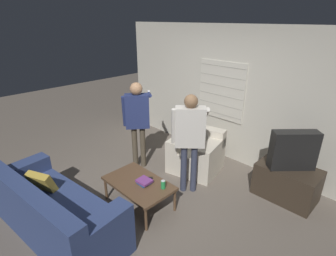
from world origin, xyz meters
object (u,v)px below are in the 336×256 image
(coffee_table, at_px, (139,184))
(person_left_standing, at_px, (137,115))
(couch_blue, at_px, (54,213))
(spare_remote, at_px, (148,178))
(tv, at_px, (293,150))
(book_stack, at_px, (144,182))
(armchair_beige, at_px, (197,153))
(person_right_standing, at_px, (190,133))
(soda_can, at_px, (163,184))

(coffee_table, bearing_deg, person_left_standing, 140.41)
(couch_blue, relative_size, spare_remote, 17.03)
(couch_blue, bearing_deg, tv, 51.14)
(book_stack, bearing_deg, armchair_beige, 95.48)
(couch_blue, relative_size, tv, 3.42)
(book_stack, bearing_deg, spare_remote, 111.48)
(person_right_standing, relative_size, book_stack, 7.56)
(armchair_beige, bearing_deg, couch_blue, 70.55)
(person_left_standing, bearing_deg, tv, -27.58)
(armchair_beige, xyz_separation_m, tv, (1.54, 0.33, 0.51))
(armchair_beige, distance_m, person_left_standing, 1.30)
(armchair_beige, bearing_deg, person_right_standing, 104.88)
(coffee_table, xyz_separation_m, person_right_standing, (0.28, 0.80, 0.68))
(couch_blue, relative_size, coffee_table, 2.04)
(person_left_standing, xyz_separation_m, person_right_standing, (1.16, 0.08, 0.00))
(soda_can, bearing_deg, spare_remote, 179.52)
(book_stack, xyz_separation_m, spare_remote, (-0.05, 0.12, -0.02))
(book_stack, xyz_separation_m, soda_can, (0.28, 0.12, 0.03))
(armchair_beige, bearing_deg, soda_can, 94.67)
(coffee_table, relative_size, person_left_standing, 0.64)
(couch_blue, xyz_separation_m, armchair_beige, (0.27, 2.56, -0.01))
(person_left_standing, xyz_separation_m, book_stack, (0.96, -0.69, -0.61))
(couch_blue, bearing_deg, armchair_beige, 77.17)
(person_left_standing, distance_m, person_right_standing, 1.16)
(couch_blue, distance_m, spare_remote, 1.35)
(coffee_table, xyz_separation_m, soda_can, (0.36, 0.16, 0.10))
(couch_blue, relative_size, person_left_standing, 1.30)
(person_left_standing, distance_m, book_stack, 1.33)
(soda_can, height_order, spare_remote, soda_can)
(person_left_standing, bearing_deg, person_right_standing, -47.02)
(couch_blue, bearing_deg, soda_can, 55.38)
(person_right_standing, height_order, book_stack, person_right_standing)
(person_left_standing, bearing_deg, book_stack, -86.47)
(couch_blue, bearing_deg, person_right_standing, 66.00)
(couch_blue, relative_size, person_right_standing, 1.30)
(coffee_table, relative_size, tv, 1.67)
(armchair_beige, height_order, spare_remote, armchair_beige)
(coffee_table, distance_m, person_left_standing, 1.32)
(person_left_standing, relative_size, book_stack, 7.54)
(person_left_standing, distance_m, spare_remote, 1.25)
(armchair_beige, distance_m, person_right_standing, 1.00)
(coffee_table, relative_size, soda_can, 8.23)
(person_right_standing, bearing_deg, person_left_standing, 140.82)
(person_left_standing, height_order, book_stack, person_left_standing)
(coffee_table, height_order, person_left_standing, person_left_standing)
(coffee_table, relative_size, book_stack, 4.80)
(person_left_standing, relative_size, soda_can, 12.94)
(person_right_standing, bearing_deg, coffee_table, -152.51)
(armchair_beige, relative_size, tv, 1.62)
(couch_blue, relative_size, armchair_beige, 2.11)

